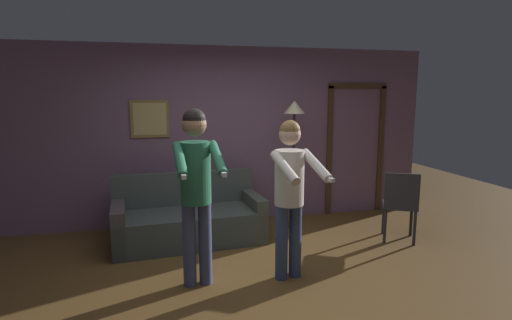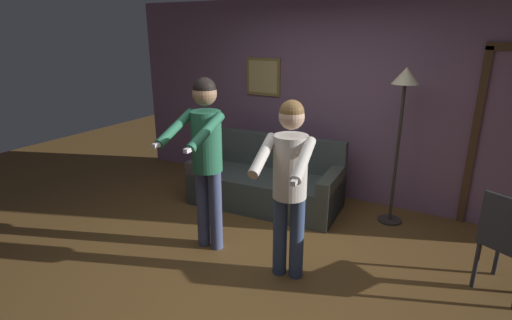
% 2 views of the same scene
% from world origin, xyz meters
% --- Properties ---
extents(ground_plane, '(12.00, 12.00, 0.00)m').
position_xyz_m(ground_plane, '(0.00, 0.00, 0.00)').
color(ground_plane, brown).
extents(back_wall_assembly, '(6.40, 0.10, 2.60)m').
position_xyz_m(back_wall_assembly, '(0.02, 2.16, 1.30)').
color(back_wall_assembly, slate).
rests_on(back_wall_assembly, ground_plane).
extents(couch, '(1.96, 1.00, 0.87)m').
position_xyz_m(couch, '(-0.59, 1.40, 0.28)').
color(couch, '#444D49').
rests_on(couch, ground_plane).
extents(torchiere_lamp, '(0.30, 0.30, 1.82)m').
position_xyz_m(torchiere_lamp, '(0.95, 1.70, 1.47)').
color(torchiere_lamp, '#332D28').
rests_on(torchiere_lamp, ground_plane).
extents(person_standing_left, '(0.46, 0.73, 1.78)m').
position_xyz_m(person_standing_left, '(-0.59, 0.13, 1.09)').
color(person_standing_left, '#434D77').
rests_on(person_standing_left, ground_plane).
extents(person_standing_right, '(0.50, 0.65, 1.66)m').
position_xyz_m(person_standing_right, '(0.35, 0.07, 1.00)').
color(person_standing_right, '#374972').
rests_on(person_standing_right, ground_plane).
extents(dining_chair_distant, '(0.57, 0.57, 0.93)m').
position_xyz_m(dining_chair_distant, '(2.08, 0.74, 0.53)').
color(dining_chair_distant, '#2D2D33').
rests_on(dining_chair_distant, ground_plane).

